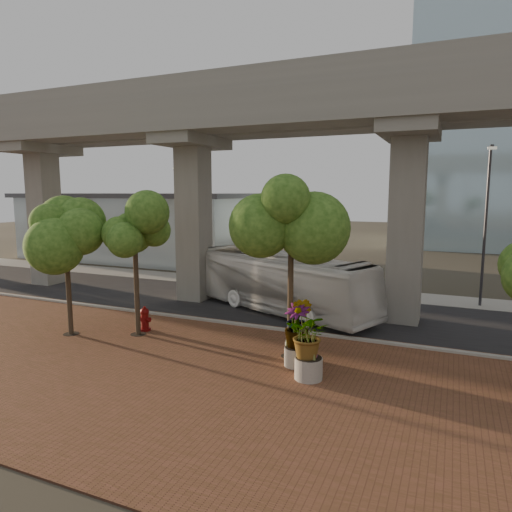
% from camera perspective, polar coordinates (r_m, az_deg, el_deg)
% --- Properties ---
extents(ground, '(160.00, 160.00, 0.00)m').
position_cam_1_polar(ground, '(23.64, 2.51, -7.80)').
color(ground, '#353126').
rests_on(ground, ground).
extents(brick_plaza, '(70.00, 13.00, 0.06)m').
position_cam_1_polar(brick_plaza, '(16.80, -7.63, -14.47)').
color(brick_plaza, brown).
rests_on(brick_plaza, ground).
extents(asphalt_road, '(90.00, 8.00, 0.04)m').
position_cam_1_polar(asphalt_road, '(25.45, 4.14, -6.61)').
color(asphalt_road, black).
rests_on(asphalt_road, ground).
extents(curb_strip, '(70.00, 0.25, 0.16)m').
position_cam_1_polar(curb_strip, '(21.84, 0.61, -8.91)').
color(curb_strip, '#9E9B93').
rests_on(curb_strip, ground).
extents(far_sidewalk, '(90.00, 3.00, 0.06)m').
position_cam_1_polar(far_sidewalk, '(30.55, 7.57, -4.16)').
color(far_sidewalk, '#9E9B93').
rests_on(far_sidewalk, ground).
extents(transit_viaduct, '(72.00, 5.60, 12.40)m').
position_cam_1_polar(transit_viaduct, '(24.64, 4.31, 9.97)').
color(transit_viaduct, gray).
rests_on(transit_viaduct, ground).
extents(station_pavilion, '(23.00, 13.00, 6.30)m').
position_cam_1_polar(station_pavilion, '(46.78, -13.56, 3.84)').
color(station_pavilion, silver).
rests_on(station_pavilion, ground).
extents(transit_bus, '(11.73, 7.12, 3.23)m').
position_cam_1_polar(transit_bus, '(24.60, 2.89, -3.30)').
color(transit_bus, white).
rests_on(transit_bus, ground).
extents(fire_hydrant, '(0.57, 0.51, 1.14)m').
position_cam_1_polar(fire_hydrant, '(21.90, -13.72, -7.66)').
color(fire_hydrant, maroon).
rests_on(fire_hydrant, ground).
extents(planter_front, '(2.15, 2.15, 2.36)m').
position_cam_1_polar(planter_front, '(15.85, 6.65, -10.21)').
color(planter_front, '#A8A497').
rests_on(planter_front, ground).
extents(planter_right, '(2.20, 2.20, 2.35)m').
position_cam_1_polar(planter_right, '(16.96, 5.11, -9.00)').
color(planter_right, '#ABA69B').
rests_on(planter_right, ground).
extents(planter_left, '(2.28, 2.28, 2.50)m').
position_cam_1_polar(planter_left, '(17.31, 5.39, -8.32)').
color(planter_left, gray).
rests_on(planter_left, ground).
extents(street_tree_far_west, '(3.78, 3.78, 6.38)m').
position_cam_1_polar(street_tree_far_west, '(21.72, -22.74, 2.78)').
color(street_tree_far_west, '#4B3C2A').
rests_on(street_tree_far_west, ground).
extents(street_tree_near_west, '(3.16, 3.16, 6.27)m').
position_cam_1_polar(street_tree_near_west, '(20.67, -14.96, 3.38)').
color(street_tree_near_west, '#4B3C2A').
rests_on(street_tree_near_west, ground).
extents(street_tree_near_east, '(4.17, 4.17, 7.35)m').
position_cam_1_polar(street_tree_near_east, '(17.21, 4.43, 4.84)').
color(street_tree_near_east, '#4B3C2A').
rests_on(street_tree_near_east, ground).
extents(streetlamp_west, '(0.41, 1.19, 8.19)m').
position_cam_1_polar(streetlamp_west, '(33.12, -8.97, 5.05)').
color(streetlamp_west, '#2E2E33').
rests_on(streetlamp_west, ground).
extents(streetlamp_east, '(0.44, 1.28, 8.85)m').
position_cam_1_polar(streetlamp_east, '(28.16, 26.84, 4.56)').
color(streetlamp_east, '#303036').
rests_on(streetlamp_east, ground).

